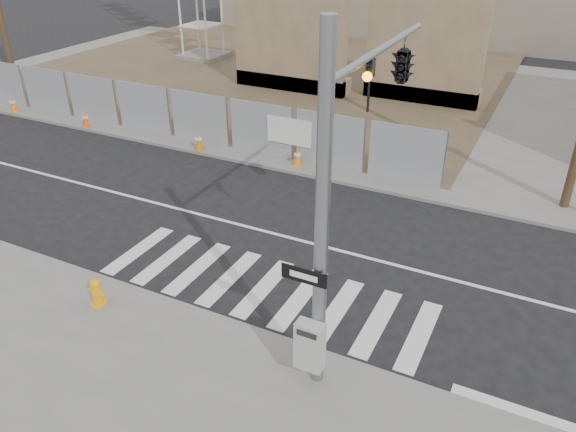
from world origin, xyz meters
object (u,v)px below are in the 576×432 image
at_px(signal_pole, 378,115).
at_px(traffic_cone_a, 13,105).
at_px(traffic_cone_d, 297,157).
at_px(fire_hydrant, 97,292).
at_px(traffic_cone_b, 86,120).
at_px(traffic_cone_c, 198,141).

relative_size(signal_pole, traffic_cone_a, 9.83).
distance_m(signal_pole, traffic_cone_d, 9.36).
xyz_separation_m(signal_pole, fire_hydrant, (-5.62, -2.93, -4.30)).
bearing_deg(fire_hydrant, traffic_cone_d, 104.51).
height_order(traffic_cone_b, traffic_cone_c, traffic_cone_c).
bearing_deg(fire_hydrant, traffic_cone_b, 153.73).
xyz_separation_m(traffic_cone_a, traffic_cone_d, (14.40, 0.36, -0.03)).
bearing_deg(traffic_cone_a, traffic_cone_d, 1.45).
distance_m(fire_hydrant, traffic_cone_d, 9.58).
xyz_separation_m(signal_pole, traffic_cone_d, (-4.97, 6.63, -4.35)).
relative_size(fire_hydrant, traffic_cone_a, 1.02).
bearing_deg(signal_pole, traffic_cone_d, 126.86).
bearing_deg(traffic_cone_c, traffic_cone_d, 5.06).
xyz_separation_m(signal_pole, traffic_cone_c, (-9.07, 6.27, -4.33)).
xyz_separation_m(traffic_cone_a, traffic_cone_c, (10.29, 0.00, -0.01)).
xyz_separation_m(signal_pole, traffic_cone_b, (-14.92, 6.27, -4.35)).
bearing_deg(traffic_cone_a, fire_hydrant, -33.77).
bearing_deg(traffic_cone_b, traffic_cone_a, 180.00).
distance_m(fire_hydrant, traffic_cone_a, 16.54).
distance_m(traffic_cone_a, traffic_cone_c, 10.29).
bearing_deg(traffic_cone_c, traffic_cone_a, 180.00).
bearing_deg(traffic_cone_d, traffic_cone_a, -178.55).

